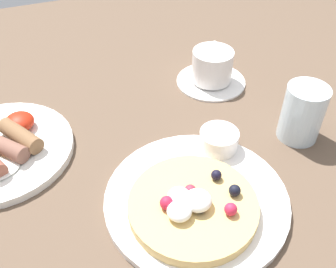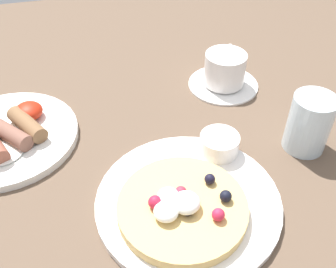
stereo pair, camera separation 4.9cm
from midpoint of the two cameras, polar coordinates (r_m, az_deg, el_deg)
name	(u,v)px [view 2 (the right image)]	position (r cm, az deg, el deg)	size (l,w,h in cm)	color
ground_plane	(123,181)	(57.10, -4.21, -7.10)	(161.70, 133.49, 3.00)	brown
pancake_plate	(188,202)	(52.20, 5.73, -10.04)	(24.61, 24.61, 1.11)	white
pancake_with_berries	(182,207)	(49.49, 5.01, -10.83)	(16.65, 16.65, 3.68)	#D9B166
syrup_ramekin	(220,145)	(57.26, 10.11, -1.67)	(5.81, 5.81, 2.95)	white
breakfast_plate	(6,137)	(64.82, -20.83, -0.51)	(22.30, 22.30, 1.25)	white
fried_breakfast	(13,131)	(62.72, -19.97, 0.33)	(11.01, 13.13, 2.79)	brown
coffee_saucer	(223,84)	(73.78, 10.08, 7.26)	(12.98, 12.98, 0.73)	white
coffee_cup	(225,68)	(72.10, 10.41, 9.56)	(7.48, 9.85, 5.84)	white
water_glass	(309,123)	(61.65, 22.34, 1.39)	(6.38, 6.38, 9.09)	silver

